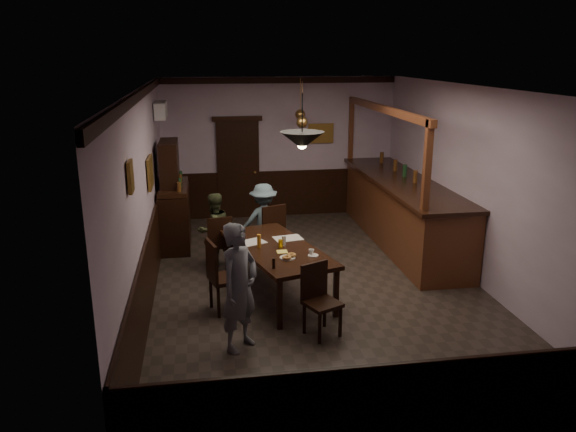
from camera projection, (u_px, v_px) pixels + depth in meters
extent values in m
cube|color=#2D2621|center=(316.00, 285.00, 8.72)|extent=(5.00, 8.00, 0.01)
cube|color=white|center=(319.00, 88.00, 7.88)|extent=(5.00, 8.00, 0.01)
cube|color=#AE96AE|center=(279.00, 148.00, 12.09)|extent=(5.00, 0.01, 3.00)
cube|color=#AE96AE|center=(418.00, 308.00, 4.50)|extent=(5.00, 0.01, 3.00)
cube|color=#AE96AE|center=(144.00, 198.00, 7.93)|extent=(0.01, 8.00, 3.00)
cube|color=#AE96AE|center=(475.00, 186.00, 8.67)|extent=(0.01, 8.00, 3.00)
cube|color=black|center=(277.00, 249.00, 8.20)|extent=(1.59, 2.39, 0.06)
cube|color=black|center=(280.00, 304.00, 7.25)|extent=(0.07, 0.07, 0.69)
cube|color=black|center=(336.00, 293.00, 7.60)|extent=(0.07, 0.07, 0.69)
cube|color=black|center=(227.00, 255.00, 9.02)|extent=(0.07, 0.07, 0.69)
cube|color=black|center=(275.00, 248.00, 9.36)|extent=(0.07, 0.07, 0.69)
cube|color=black|center=(218.00, 244.00, 9.27)|extent=(0.47, 0.47, 0.05)
cube|color=black|center=(220.00, 232.00, 9.02)|extent=(0.41, 0.11, 0.48)
cube|color=black|center=(226.00, 253.00, 9.53)|extent=(0.04, 0.04, 0.42)
cube|color=black|center=(207.00, 255.00, 9.43)|extent=(0.04, 0.04, 0.42)
cube|color=black|center=(231.00, 259.00, 9.23)|extent=(0.04, 0.04, 0.42)
cube|color=black|center=(211.00, 261.00, 9.13)|extent=(0.04, 0.04, 0.42)
cube|color=black|center=(268.00, 234.00, 9.62)|extent=(0.59, 0.59, 0.05)
cube|color=black|center=(274.00, 221.00, 9.38)|extent=(0.43, 0.21, 0.53)
cube|color=black|center=(272.00, 243.00, 9.93)|extent=(0.04, 0.04, 0.46)
cube|color=black|center=(254.00, 247.00, 9.75)|extent=(0.04, 0.04, 0.46)
cube|color=black|center=(283.00, 249.00, 9.64)|extent=(0.04, 0.04, 0.46)
cube|color=black|center=(264.00, 253.00, 9.46)|extent=(0.04, 0.04, 0.46)
cube|color=black|center=(322.00, 304.00, 7.07)|extent=(0.53, 0.53, 0.05)
cube|color=black|center=(314.00, 280.00, 7.14)|extent=(0.38, 0.20, 0.48)
cube|color=black|center=(320.00, 328.00, 6.91)|extent=(0.04, 0.04, 0.41)
cube|color=black|center=(340.00, 322.00, 7.09)|extent=(0.04, 0.04, 0.41)
cube|color=black|center=(304.00, 318.00, 7.17)|extent=(0.04, 0.04, 0.41)
cube|color=black|center=(325.00, 312.00, 7.35)|extent=(0.04, 0.04, 0.41)
cube|color=black|center=(227.00, 278.00, 7.75)|extent=(0.55, 0.55, 0.05)
cube|color=black|center=(212.00, 261.00, 7.59)|extent=(0.16, 0.44, 0.53)
cube|color=black|center=(244.00, 298.00, 7.73)|extent=(0.04, 0.04, 0.46)
cube|color=black|center=(235.00, 288.00, 8.04)|extent=(0.04, 0.04, 0.46)
cube|color=black|center=(219.00, 302.00, 7.59)|extent=(0.04, 0.04, 0.46)
cube|color=black|center=(211.00, 292.00, 7.90)|extent=(0.04, 0.04, 0.46)
imported|color=slate|center=(239.00, 287.00, 6.66)|extent=(0.67, 0.68, 1.59)
imported|color=#3A4127|center=(214.00, 230.00, 9.39)|extent=(0.77, 0.72, 1.25)
imported|color=slate|center=(264.00, 221.00, 9.75)|extent=(0.91, 0.60, 1.32)
cube|color=silver|center=(251.00, 242.00, 8.36)|extent=(0.51, 0.45, 0.01)
cube|color=silver|center=(288.00, 238.00, 8.55)|extent=(0.47, 0.37, 0.01)
cube|color=#FFE55D|center=(282.00, 252.00, 7.98)|extent=(0.19, 0.19, 0.00)
cylinder|color=white|center=(313.00, 255.00, 7.82)|extent=(0.15, 0.15, 0.01)
imported|color=white|center=(311.00, 252.00, 7.84)|extent=(0.10, 0.10, 0.07)
cylinder|color=white|center=(288.00, 258.00, 7.73)|extent=(0.22, 0.22, 0.01)
torus|color=#C68C47|center=(287.00, 257.00, 7.66)|extent=(0.13, 0.13, 0.04)
torus|color=#C68C47|center=(292.00, 255.00, 7.75)|extent=(0.13, 0.13, 0.04)
cylinder|color=yellow|center=(281.00, 244.00, 8.13)|extent=(0.07, 0.07, 0.12)
cylinder|color=#BF721E|center=(259.00, 241.00, 8.12)|extent=(0.06, 0.06, 0.20)
cylinder|color=silver|center=(284.00, 241.00, 8.22)|extent=(0.06, 0.06, 0.15)
cylinder|color=black|center=(274.00, 263.00, 7.35)|extent=(0.04, 0.04, 0.14)
cube|color=black|center=(175.00, 217.00, 10.42)|extent=(0.53, 1.48, 1.06)
cube|color=black|center=(174.00, 187.00, 10.26)|extent=(0.51, 1.43, 0.08)
cube|color=black|center=(169.00, 164.00, 10.14)|extent=(0.32, 0.95, 0.85)
cube|color=#542716|center=(401.00, 213.00, 10.53)|extent=(0.96, 4.49, 1.17)
cube|color=black|center=(402.00, 181.00, 10.36)|extent=(1.07, 4.59, 0.06)
cube|color=#542716|center=(384.00, 109.00, 9.93)|extent=(0.10, 4.38, 0.12)
cube|color=#542716|center=(429.00, 168.00, 8.08)|extent=(0.10, 0.10, 1.39)
cube|color=#542716|center=(352.00, 130.00, 12.14)|extent=(0.10, 0.10, 1.39)
cube|color=black|center=(238.00, 170.00, 12.04)|extent=(0.90, 0.06, 2.10)
cube|color=white|center=(161.00, 110.00, 10.43)|extent=(0.20, 0.85, 0.30)
cube|color=olive|center=(131.00, 177.00, 6.23)|extent=(0.04, 0.28, 0.36)
cube|color=olive|center=(150.00, 173.00, 8.64)|extent=(0.04, 0.62, 0.48)
cube|color=olive|center=(321.00, 133.00, 12.10)|extent=(0.55, 0.04, 0.42)
cylinder|color=black|center=(302.00, 117.00, 6.95)|extent=(0.02, 0.02, 0.58)
cone|color=black|center=(302.00, 140.00, 7.03)|extent=(0.56, 0.56, 0.22)
sphere|color=#FFD88C|center=(302.00, 144.00, 7.05)|extent=(0.12, 0.12, 0.12)
cylinder|color=#BF8C3F|center=(302.00, 102.00, 9.74)|extent=(0.02, 0.02, 0.70)
cone|color=#BF8C3F|center=(302.00, 122.00, 9.84)|extent=(0.20, 0.20, 0.22)
sphere|color=#FFD88C|center=(302.00, 125.00, 9.85)|extent=(0.12, 0.12, 0.12)
cylinder|color=#BF8C3F|center=(300.00, 96.00, 11.00)|extent=(0.02, 0.02, 0.70)
cone|color=#BF8C3F|center=(300.00, 114.00, 11.10)|extent=(0.20, 0.20, 0.22)
sphere|color=#FFD88C|center=(300.00, 117.00, 11.11)|extent=(0.12, 0.12, 0.12)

